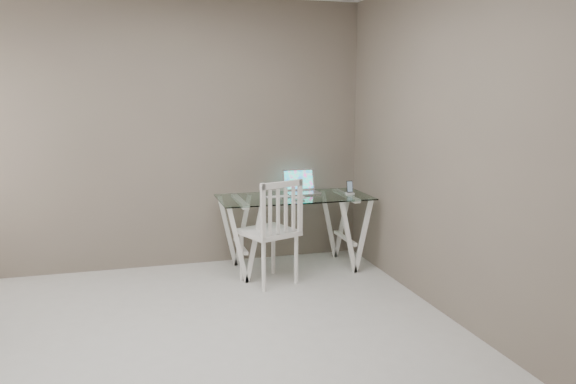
{
  "coord_description": "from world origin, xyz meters",
  "views": [
    {
      "loc": [
        -0.39,
        -3.47,
        1.76
      ],
      "look_at": [
        1.02,
        1.48,
        0.85
      ],
      "focal_mm": 35.0,
      "sensor_mm": 36.0,
      "label": 1
    }
  ],
  "objects": [
    {
      "name": "laptop",
      "position": [
        1.3,
        1.97,
        0.8
      ],
      "size": [
        0.34,
        0.31,
        0.23
      ],
      "color": "silver",
      "rests_on": "desk"
    },
    {
      "name": "chair",
      "position": [
        0.85,
        1.37,
        0.55
      ],
      "size": [
        0.59,
        0.59,
        0.99
      ],
      "rotation": [
        0.0,
        0.0,
        0.37
      ],
      "color": "white",
      "rests_on": "ground"
    },
    {
      "name": "room",
      "position": [
        -0.06,
        0.02,
        1.72
      ],
      "size": [
        4.5,
        4.52,
        2.71
      ],
      "color": "beige",
      "rests_on": "ground"
    },
    {
      "name": "desk",
      "position": [
        1.17,
        1.78,
        0.38
      ],
      "size": [
        1.5,
        0.7,
        0.75
      ],
      "color": "silver",
      "rests_on": "ground"
    },
    {
      "name": "phone_dock",
      "position": [
        1.75,
        1.75,
        0.78
      ],
      "size": [
        0.07,
        0.07,
        0.14
      ],
      "color": "white",
      "rests_on": "desk"
    },
    {
      "name": "mouse",
      "position": [
        1.17,
        1.62,
        0.76
      ],
      "size": [
        0.11,
        0.07,
        0.04
      ],
      "primitive_type": "ellipsoid",
      "color": "white",
      "rests_on": "desk"
    },
    {
      "name": "keyboard",
      "position": [
        1.0,
        1.79,
        0.75
      ],
      "size": [
        0.25,
        0.11,
        0.01
      ],
      "primitive_type": "cube",
      "color": "silver",
      "rests_on": "desk"
    }
  ]
}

